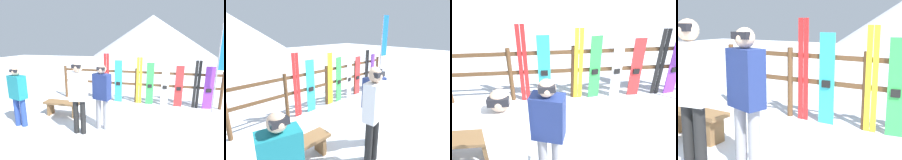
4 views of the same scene
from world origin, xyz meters
The scene contains 8 objects.
fence centered at (0.00, 2.06, 0.76)m, with size 5.73×0.10×1.28m.
bench centered at (-2.04, 0.36, 0.32)m, with size 1.10×0.36×0.44m.
person_navy centered at (-0.62, -0.15, 0.98)m, with size 0.47×0.34×1.68m.
person_white centered at (-1.10, -0.48, 1.05)m, with size 0.44×0.29×1.77m.
ski_pair_red centered at (-1.11, 2.01, 0.90)m, with size 0.19×0.02×1.80m.
snowboard_cyan centered at (-0.65, 2.01, 0.78)m, with size 0.27×0.06×1.56m.
ski_pair_yellow centered at (0.11, 2.01, 0.84)m, with size 0.19×0.02×1.69m.
snowboard_green centered at (0.49, 2.01, 0.75)m, with size 0.26×0.08×1.51m.
Camera 4 is at (1.50, -2.71, 1.75)m, focal length 50.00 mm.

